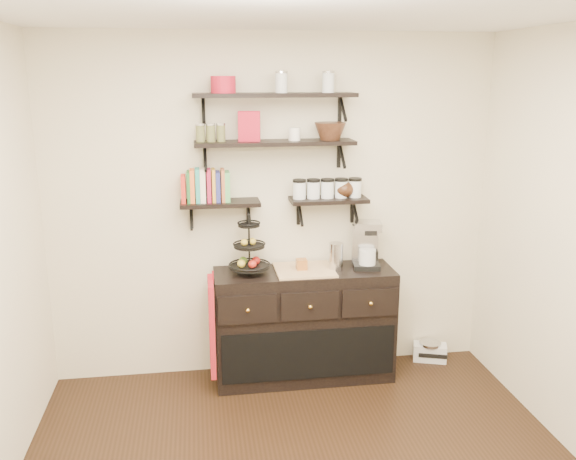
# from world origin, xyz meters

# --- Properties ---
(ceiling) EXTENTS (3.50, 3.50, 0.02)m
(ceiling) POSITION_xyz_m (0.00, 0.00, 2.70)
(ceiling) COLOR white
(ceiling) RESTS_ON back_wall
(back_wall) EXTENTS (3.50, 0.02, 2.70)m
(back_wall) POSITION_xyz_m (0.00, 1.75, 1.35)
(back_wall) COLOR beige
(back_wall) RESTS_ON ground
(shelf_top) EXTENTS (1.20, 0.27, 0.23)m
(shelf_top) POSITION_xyz_m (0.00, 1.62, 2.23)
(shelf_top) COLOR black
(shelf_top) RESTS_ON back_wall
(shelf_mid) EXTENTS (1.20, 0.27, 0.23)m
(shelf_mid) POSITION_xyz_m (0.00, 1.62, 1.88)
(shelf_mid) COLOR black
(shelf_mid) RESTS_ON back_wall
(shelf_low_left) EXTENTS (0.60, 0.25, 0.23)m
(shelf_low_left) POSITION_xyz_m (-0.42, 1.63, 1.43)
(shelf_low_left) COLOR black
(shelf_low_left) RESTS_ON back_wall
(shelf_low_right) EXTENTS (0.60, 0.25, 0.23)m
(shelf_low_right) POSITION_xyz_m (0.42, 1.63, 1.43)
(shelf_low_right) COLOR black
(shelf_low_right) RESTS_ON back_wall
(cookbooks) EXTENTS (0.36, 0.15, 0.26)m
(cookbooks) POSITION_xyz_m (-0.51, 1.63, 1.56)
(cookbooks) COLOR red
(cookbooks) RESTS_ON shelf_low_left
(glass_canisters) EXTENTS (0.54, 0.10, 0.13)m
(glass_canisters) POSITION_xyz_m (0.41, 1.63, 1.51)
(glass_canisters) COLOR silver
(glass_canisters) RESTS_ON shelf_low_right
(sideboard) EXTENTS (1.40, 0.50, 0.92)m
(sideboard) POSITION_xyz_m (0.21, 1.51, 0.45)
(sideboard) COLOR black
(sideboard) RESTS_ON floor
(fruit_stand) EXTENTS (0.31, 0.31, 0.45)m
(fruit_stand) POSITION_xyz_m (-0.21, 1.52, 1.06)
(fruit_stand) COLOR black
(fruit_stand) RESTS_ON sideboard
(candle) EXTENTS (0.08, 0.08, 0.08)m
(candle) POSITION_xyz_m (0.19, 1.51, 0.96)
(candle) COLOR #9A5823
(candle) RESTS_ON sideboard
(coffee_maker) EXTENTS (0.23, 0.23, 0.38)m
(coffee_maker) POSITION_xyz_m (0.71, 1.54, 1.08)
(coffee_maker) COLOR black
(coffee_maker) RESTS_ON sideboard
(thermal_carafe) EXTENTS (0.11, 0.11, 0.22)m
(thermal_carafe) POSITION_xyz_m (0.46, 1.49, 1.01)
(thermal_carafe) COLOR silver
(thermal_carafe) RESTS_ON sideboard
(apron) EXTENTS (0.04, 0.32, 0.74)m
(apron) POSITION_xyz_m (-0.52, 1.41, 0.53)
(apron) COLOR #B1132D
(apron) RESTS_ON sideboard
(radio) EXTENTS (0.30, 0.23, 0.17)m
(radio) POSITION_xyz_m (1.33, 1.63, 0.08)
(radio) COLOR silver
(radio) RESTS_ON floor
(recipe_box) EXTENTS (0.17, 0.09, 0.22)m
(recipe_box) POSITION_xyz_m (-0.19, 1.61, 2.01)
(recipe_box) COLOR #B3142A
(recipe_box) RESTS_ON shelf_mid
(walnut_bowl) EXTENTS (0.24, 0.24, 0.13)m
(walnut_bowl) POSITION_xyz_m (0.42, 1.61, 1.96)
(walnut_bowl) COLOR black
(walnut_bowl) RESTS_ON shelf_mid
(ramekins) EXTENTS (0.09, 0.09, 0.10)m
(ramekins) POSITION_xyz_m (0.15, 1.61, 1.95)
(ramekins) COLOR white
(ramekins) RESTS_ON shelf_mid
(teapot) EXTENTS (0.20, 0.15, 0.15)m
(teapot) POSITION_xyz_m (0.55, 1.63, 1.52)
(teapot) COLOR #371F10
(teapot) RESTS_ON shelf_low_right
(red_pot) EXTENTS (0.18, 0.18, 0.12)m
(red_pot) POSITION_xyz_m (-0.37, 1.61, 2.31)
(red_pot) COLOR #B3142A
(red_pot) RESTS_ON shelf_top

